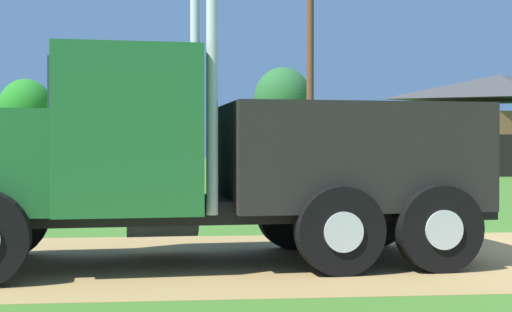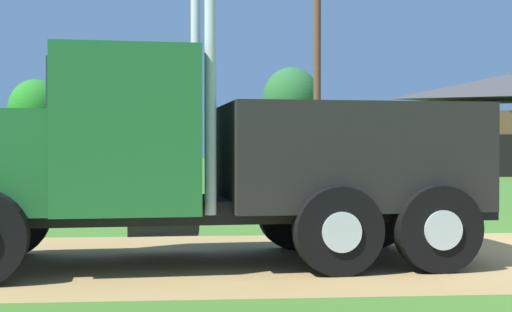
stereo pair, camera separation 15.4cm
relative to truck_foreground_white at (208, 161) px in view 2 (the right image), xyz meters
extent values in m
cube|color=black|center=(0.07, 0.00, -0.61)|extent=(7.31, 2.19, 0.28)
cube|color=#23662D|center=(-1.04, -0.10, 0.38)|extent=(1.91, 2.50, 1.99)
cube|color=#2D3D4C|center=(-1.91, -0.18, 0.78)|extent=(0.21, 1.96, 0.88)
cylinder|color=silver|center=(0.01, -0.95, 0.89)|extent=(0.14, 0.14, 3.02)
cylinder|color=silver|center=(-0.15, 0.91, 0.89)|extent=(0.14, 0.14, 3.02)
cylinder|color=silver|center=(-0.62, 0.97, -0.83)|extent=(1.04, 0.61, 0.52)
cube|color=black|center=(1.83, 0.15, 0.06)|extent=(3.45, 2.63, 1.35)
cylinder|color=black|center=(-2.73, 0.94, -0.80)|extent=(1.08, 0.39, 1.06)
cylinder|color=silver|center=(-2.74, 1.09, -0.80)|extent=(0.48, 0.08, 0.48)
cylinder|color=black|center=(2.76, -0.95, -0.80)|extent=(1.08, 0.39, 1.06)
cylinder|color=silver|center=(2.77, -1.11, -0.80)|extent=(0.48, 0.08, 0.48)
cylinder|color=black|center=(2.56, 1.40, -0.80)|extent=(1.08, 0.39, 1.06)
cylinder|color=silver|center=(2.54, 1.56, -0.80)|extent=(0.48, 0.08, 0.48)
cylinder|color=black|center=(1.52, -1.06, -0.80)|extent=(1.08, 0.39, 1.06)
cylinder|color=silver|center=(1.53, -1.22, -0.80)|extent=(0.48, 0.08, 0.48)
cylinder|color=black|center=(1.31, 1.29, -0.80)|extent=(1.08, 0.39, 1.06)
cylinder|color=silver|center=(1.30, 1.45, -0.80)|extent=(0.48, 0.08, 0.48)
cube|color=brown|center=(17.36, 30.39, 0.39)|extent=(9.65, 5.83, 3.44)
pyramid|color=#3D3D3D|center=(17.36, 30.39, 3.55)|extent=(10.13, 6.12, 1.44)
cube|color=black|center=(16.13, 27.65, -0.23)|extent=(1.80, 0.17, 2.20)
cylinder|color=brown|center=(4.21, 16.39, 3.25)|extent=(0.26, 0.26, 9.17)
cylinder|color=#513823|center=(-9.80, 37.31, -0.04)|extent=(0.44, 0.44, 2.58)
ellipsoid|color=#237A20|center=(-9.80, 37.31, 2.57)|extent=(3.32, 3.32, 3.65)
cylinder|color=#513823|center=(5.43, 32.34, 0.15)|extent=(0.44, 0.44, 2.98)
ellipsoid|color=#28602D|center=(5.43, 32.34, 2.95)|extent=(3.27, 3.27, 3.60)
camera|label=1|loc=(-0.36, -9.75, 0.18)|focal=52.51mm
camera|label=2|loc=(-0.21, -9.76, 0.18)|focal=52.51mm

